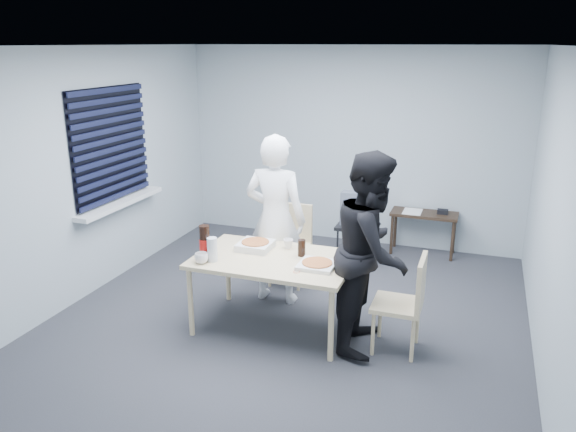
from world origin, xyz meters
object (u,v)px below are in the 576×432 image
at_px(backpack, 353,209).
at_px(mug_a, 201,258).
at_px(side_table, 424,219).
at_px(stool, 352,233).
at_px(dining_table, 274,264).
at_px(mug_b, 288,244).
at_px(soda_bottle, 205,243).
at_px(chair_far, 291,238).
at_px(person_white, 275,220).
at_px(person_black, 372,252).
at_px(chair_right, 408,298).

bearing_deg(backpack, mug_a, -136.15).
height_order(side_table, mug_a, mug_a).
bearing_deg(stool, dining_table, -100.46).
height_order(mug_b, soda_bottle, soda_bottle).
relative_size(chair_far, soda_bottle, 2.75).
bearing_deg(dining_table, mug_a, -149.27).
bearing_deg(backpack, person_white, -137.29).
height_order(person_black, backpack, person_black).
xyz_separation_m(chair_far, mug_b, (0.25, -0.83, 0.25)).
bearing_deg(soda_bottle, side_table, 57.93).
distance_m(chair_far, chair_right, 1.85).
height_order(person_black, mug_a, person_black).
height_order(dining_table, mug_a, mug_a).
bearing_deg(person_white, mug_a, 68.55).
bearing_deg(dining_table, chair_right, -1.07).
xyz_separation_m(chair_far, stool, (0.54, 0.69, -0.11)).
relative_size(chair_far, mug_b, 8.90).
relative_size(chair_right, side_table, 1.07).
height_order(person_white, mug_a, person_white).
bearing_deg(mug_a, backpack, 67.05).
bearing_deg(person_white, dining_table, 109.03).
distance_m(side_table, soda_bottle, 3.22).
distance_m(chair_far, person_white, 0.64).
xyz_separation_m(chair_far, backpack, (0.54, 0.68, 0.20)).
xyz_separation_m(person_black, stool, (-0.58, 1.80, -0.48)).
bearing_deg(stool, backpack, -90.00).
bearing_deg(mug_a, side_table, 59.16).
bearing_deg(chair_far, chair_right, -37.95).
bearing_deg(chair_right, mug_a, -170.16).
relative_size(chair_far, mug_a, 7.24).
xyz_separation_m(stool, soda_bottle, (-0.92, -2.04, 0.46)).
distance_m(backpack, soda_bottle, 2.23).
height_order(chair_far, chair_right, same).
xyz_separation_m(chair_far, person_white, (0.01, -0.52, 0.37)).
distance_m(chair_right, mug_b, 1.27).
xyz_separation_m(chair_right, mug_a, (-1.82, -0.32, 0.25)).
bearing_deg(person_white, side_table, -124.92).
distance_m(dining_table, mug_b, 0.31).
bearing_deg(chair_far, stool, 51.81).
bearing_deg(chair_far, soda_bottle, -105.57).
distance_m(chair_right, mug_a, 1.86).
bearing_deg(stool, chair_right, -63.46).
bearing_deg(soda_bottle, mug_b, 39.30).
relative_size(mug_a, mug_b, 1.23).
relative_size(side_table, mug_a, 6.78).
relative_size(chair_right, backpack, 2.18).
distance_m(chair_far, backpack, 0.89).
relative_size(dining_table, side_table, 1.75).
distance_m(chair_right, stool, 2.05).
relative_size(side_table, mug_b, 8.33).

